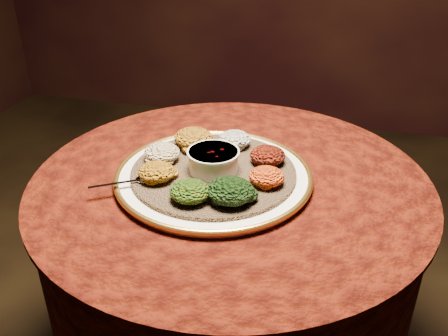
# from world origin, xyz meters

# --- Properties ---
(table) EXTENTS (0.96, 0.96, 0.73)m
(table) POSITION_xyz_m (0.00, 0.00, 0.55)
(table) COLOR black
(table) RESTS_ON ground
(platter) EXTENTS (0.55, 0.55, 0.02)m
(platter) POSITION_xyz_m (-0.04, -0.02, 0.75)
(platter) COLOR white
(platter) RESTS_ON table
(injera) EXTENTS (0.49, 0.49, 0.01)m
(injera) POSITION_xyz_m (-0.04, -0.02, 0.76)
(injera) COLOR brown
(injera) RESTS_ON platter
(stew_bowl) EXTENTS (0.12, 0.12, 0.05)m
(stew_bowl) POSITION_xyz_m (-0.04, -0.02, 0.79)
(stew_bowl) COLOR silver
(stew_bowl) RESTS_ON injera
(spoon) EXTENTS (0.13, 0.08, 0.01)m
(spoon) POSITION_xyz_m (-0.19, -0.11, 0.77)
(spoon) COLOR silver
(spoon) RESTS_ON injera
(portion_ayib) EXTENTS (0.08, 0.08, 0.04)m
(portion_ayib) POSITION_xyz_m (-0.02, 0.12, 0.78)
(portion_ayib) COLOR silver
(portion_ayib) RESTS_ON injera
(portion_kitfo) EXTENTS (0.09, 0.08, 0.04)m
(portion_kitfo) POSITION_xyz_m (0.08, 0.05, 0.78)
(portion_kitfo) COLOR black
(portion_kitfo) RESTS_ON injera
(portion_tikil) EXTENTS (0.08, 0.08, 0.04)m
(portion_tikil) POSITION_xyz_m (0.10, -0.05, 0.78)
(portion_tikil) COLOR #C87110
(portion_tikil) RESTS_ON injera
(portion_gomen) EXTENTS (0.10, 0.10, 0.05)m
(portion_gomen) POSITION_xyz_m (0.03, -0.13, 0.79)
(portion_gomen) COLOR black
(portion_gomen) RESTS_ON injera
(portion_mixveg) EXTENTS (0.09, 0.08, 0.04)m
(portion_mixveg) POSITION_xyz_m (-0.05, -0.15, 0.78)
(portion_mixveg) COLOR #9C260A
(portion_mixveg) RESTS_ON injera
(portion_kik) EXTENTS (0.08, 0.08, 0.04)m
(portion_kik) POSITION_xyz_m (-0.15, -0.09, 0.78)
(portion_kik) COLOR #AA640F
(portion_kik) RESTS_ON injera
(portion_timatim) EXTENTS (0.09, 0.08, 0.04)m
(portion_timatim) POSITION_xyz_m (-0.17, -0.00, 0.78)
(portion_timatim) COLOR maroon
(portion_timatim) RESTS_ON injera
(portion_shiro) EXTENTS (0.10, 0.09, 0.05)m
(portion_shiro) POSITION_xyz_m (-0.12, 0.09, 0.79)
(portion_shiro) COLOR #A36A13
(portion_shiro) RESTS_ON injera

